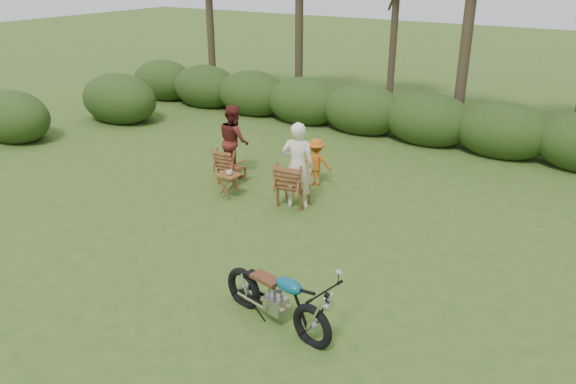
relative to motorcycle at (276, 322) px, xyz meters
The scene contains 9 objects.
ground 1.16m from the motorcycle, 163.87° to the left, with size 80.00×80.00×0.00m, color #334F1A.
motorcycle is the anchor object (origin of this frame).
lawn_chair_right 4.13m from the motorcycle, 118.57° to the left, with size 0.66×0.66×0.96m, color brown, non-canonical shape.
lawn_chair_left 5.47m from the motorcycle, 134.20° to the left, with size 0.59×0.59×0.86m, color #5D3017, non-canonical shape.
side_table 4.71m from the motorcycle, 136.04° to the left, with size 0.49×0.41×0.51m, color #5E2C17, non-canonical shape.
cup 4.69m from the motorcycle, 135.86° to the left, with size 0.13×0.13×0.10m, color beige.
adult_a 4.02m from the motorcycle, 117.28° to the left, with size 0.66×0.43×1.81m, color #F1DEC7.
adult_b 6.03m from the motorcycle, 132.93° to the left, with size 0.81×0.63×1.67m, color #5B1C1A.
child 5.30m from the motorcycle, 113.80° to the left, with size 0.70×0.40×1.09m, color #BF5912.
Camera 1 is at (4.80, -5.82, 4.77)m, focal length 35.00 mm.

